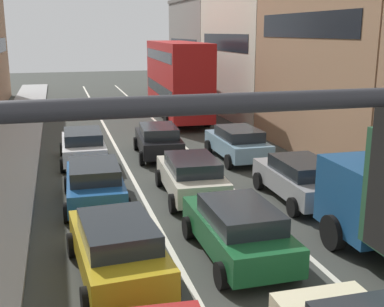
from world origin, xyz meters
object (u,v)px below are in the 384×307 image
object	(u,v)px
hatchback_centre_lane_third	(191,175)
bus_mid_queue_primary	(177,76)
sedan_left_lane_fourth	(83,145)
wagon_left_lane_second	(117,247)
wagon_right_lane_far	(238,143)
coupe_centre_lane_fourth	(158,140)
sedan_left_lane_third	(95,182)
sedan_right_lane_behind_truck	(300,178)
sedan_centre_lane_second	(238,229)

from	to	relation	value
hatchback_centre_lane_third	bus_mid_queue_primary	distance (m)	16.27
sedan_left_lane_fourth	bus_mid_queue_primary	bearing A→B (deg)	-33.31
wagon_left_lane_second	wagon_right_lane_far	bearing A→B (deg)	-38.19
hatchback_centre_lane_third	coupe_centre_lane_fourth	bearing A→B (deg)	2.33
wagon_left_lane_second	bus_mid_queue_primary	xyz separation A→B (m)	(6.54, 21.03, 2.03)
hatchback_centre_lane_third	bus_mid_queue_primary	bearing A→B (deg)	-9.07
sedan_left_lane_fourth	bus_mid_queue_primary	xyz separation A→B (m)	(6.72, 9.98, 2.03)
wagon_left_lane_second	wagon_right_lane_far	distance (m)	11.81
sedan_left_lane_third	sedan_right_lane_behind_truck	distance (m)	7.05
sedan_centre_lane_second	coupe_centre_lane_fourth	distance (m)	11.02
hatchback_centre_lane_third	sedan_left_lane_fourth	size ratio (longest dim) A/B	1.01
sedan_left_lane_third	sedan_left_lane_fourth	size ratio (longest dim) A/B	1.01
wagon_left_lane_second	sedan_left_lane_fourth	world-z (taller)	same
sedan_left_lane_fourth	sedan_right_lane_behind_truck	size ratio (longest dim) A/B	1.00
hatchback_centre_lane_third	coupe_centre_lane_fourth	size ratio (longest dim) A/B	0.99
hatchback_centre_lane_third	bus_mid_queue_primary	xyz separation A→B (m)	(3.31, 15.80, 2.03)
wagon_left_lane_second	sedan_right_lane_behind_truck	world-z (taller)	same
coupe_centre_lane_fourth	wagon_right_lane_far	distance (m)	3.71
sedan_right_lane_behind_truck	wagon_right_lane_far	xyz separation A→B (m)	(-0.13, 5.84, 0.00)
sedan_centre_lane_second	bus_mid_queue_primary	xyz separation A→B (m)	(3.41, 20.75, 2.03)
hatchback_centre_lane_third	coupe_centre_lane_fourth	distance (m)	6.07
sedan_right_lane_behind_truck	bus_mid_queue_primary	distance (m)	17.24
sedan_right_lane_behind_truck	sedan_left_lane_fourth	bearing A→B (deg)	45.13
hatchback_centre_lane_third	sedan_right_lane_behind_truck	world-z (taller)	same
sedan_left_lane_third	wagon_right_lane_far	xyz separation A→B (m)	(6.78, 4.47, 0.00)
wagon_left_lane_second	hatchback_centre_lane_third	world-z (taller)	same
sedan_centre_lane_second	bus_mid_queue_primary	bearing A→B (deg)	-9.67
coupe_centre_lane_fourth	sedan_left_lane_fourth	distance (m)	3.47
sedan_right_lane_behind_truck	wagon_right_lane_far	distance (m)	5.84
hatchback_centre_lane_third	sedan_left_lane_third	distance (m)	3.36
hatchback_centre_lane_third	sedan_left_lane_fourth	world-z (taller)	same
hatchback_centre_lane_third	sedan_right_lane_behind_truck	bearing A→B (deg)	-107.48
wagon_left_lane_second	sedan_right_lane_behind_truck	bearing A→B (deg)	-63.93
wagon_right_lane_far	hatchback_centre_lane_third	bearing A→B (deg)	142.78
hatchback_centre_lane_third	sedan_left_lane_third	xyz separation A→B (m)	(-3.36, 0.06, 0.00)
sedan_centre_lane_second	wagon_right_lane_far	bearing A→B (deg)	-20.73
sedan_left_lane_fourth	sedan_right_lane_behind_truck	distance (m)	9.97
coupe_centre_lane_fourth	wagon_right_lane_far	bearing A→B (deg)	-110.54
bus_mid_queue_primary	coupe_centre_lane_fourth	bearing A→B (deg)	163.91
sedan_left_lane_fourth	wagon_right_lane_far	distance (m)	6.96
wagon_left_lane_second	coupe_centre_lane_fourth	world-z (taller)	same
sedan_left_lane_fourth	sedan_right_lane_behind_truck	bearing A→B (deg)	-135.00
sedan_left_lane_fourth	wagon_left_lane_second	bearing A→B (deg)	-178.39
sedan_centre_lane_second	hatchback_centre_lane_third	bearing A→B (deg)	-1.50
sedan_centre_lane_second	coupe_centre_lane_fourth	bearing A→B (deg)	-1.10
sedan_left_lane_third	hatchback_centre_lane_third	bearing A→B (deg)	-89.47
sedan_centre_lane_second	sedan_right_lane_behind_truck	xyz separation A→B (m)	(3.66, 3.64, 0.00)
wagon_right_lane_far	sedan_right_lane_behind_truck	bearing A→B (deg)	-178.84
sedan_left_lane_third	bus_mid_queue_primary	bearing A→B (deg)	-21.39
sedan_centre_lane_second	wagon_right_lane_far	size ratio (longest dim) A/B	1.00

